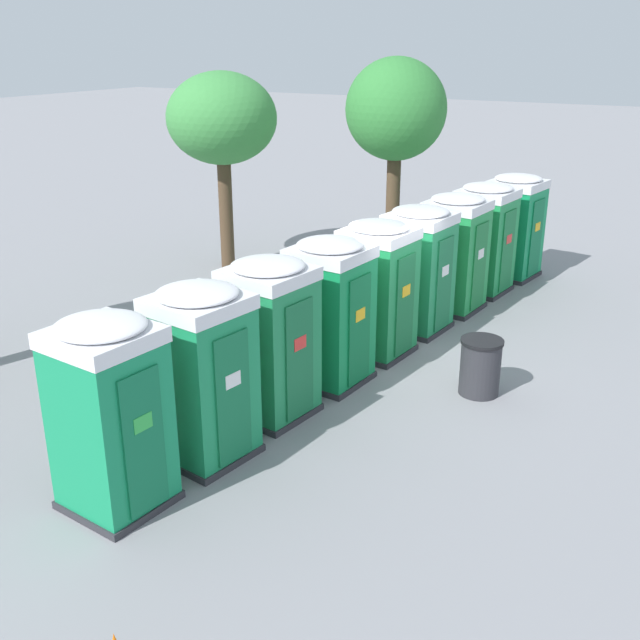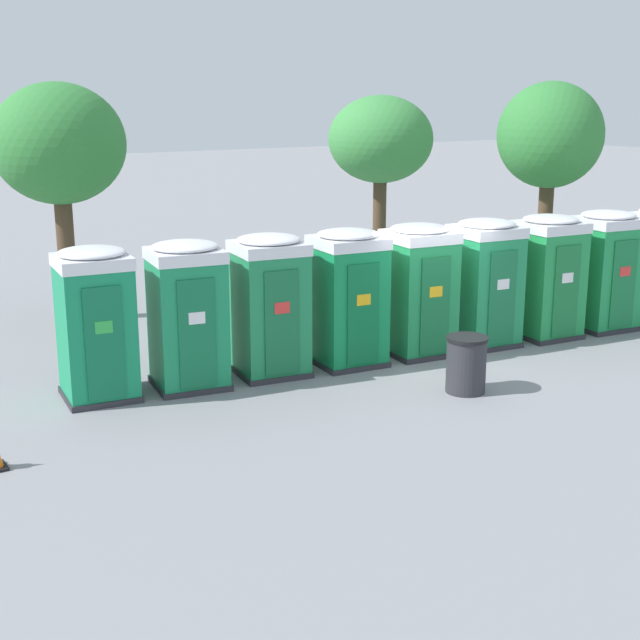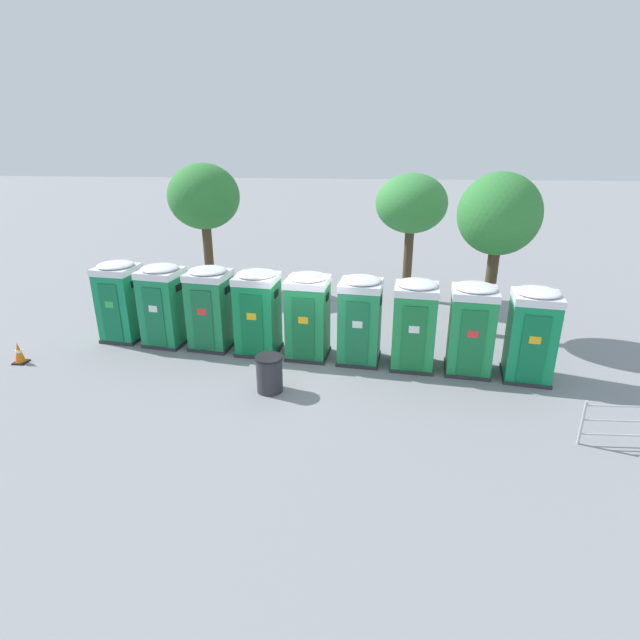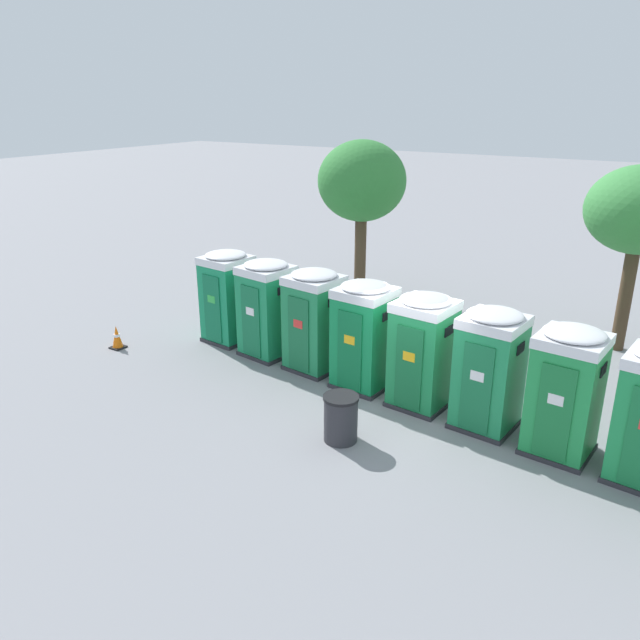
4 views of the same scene
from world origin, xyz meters
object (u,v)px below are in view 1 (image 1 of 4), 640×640
(portapotty_6, at_px, (455,253))
(trash_can, at_px, (480,366))
(portapotty_2, at_px, (270,338))
(street_tree_0, at_px, (222,120))
(portapotty_3, at_px, (330,312))
(portapotty_4, at_px, (378,288))
(portapotty_7, at_px, (484,238))
(portapotty_8, at_px, (514,226))
(portapotty_5, at_px, (418,269))
(street_tree_2, at_px, (396,112))
(portapotty_1, at_px, (202,373))
(portapotty_0, at_px, (110,414))

(portapotty_6, distance_m, trash_can, 4.27)
(portapotty_2, height_order, street_tree_0, street_tree_0)
(portapotty_3, bearing_deg, portapotty_4, -6.56)
(portapotty_7, relative_size, portapotty_8, 1.00)
(portapotty_2, distance_m, portapotty_8, 9.19)
(portapotty_2, bearing_deg, portapotty_5, -7.53)
(portapotty_8, relative_size, street_tree_2, 0.49)
(portapotty_1, distance_m, portapotty_3, 3.06)
(portapotty_1, xyz_separation_m, portapotty_6, (7.60, -0.96, -0.00))
(street_tree_0, distance_m, street_tree_2, 4.29)
(portapotty_2, relative_size, portapotty_6, 1.00)
(portapotty_5, height_order, trash_can, portapotty_5)
(portapotty_5, distance_m, street_tree_0, 6.68)
(portapotty_3, bearing_deg, portapotty_6, -7.39)
(portapotty_0, xyz_separation_m, portapotty_2, (3.04, -0.38, -0.00))
(portapotty_7, bearing_deg, street_tree_2, 69.01)
(portapotty_7, distance_m, street_tree_0, 6.94)
(portapotty_6, relative_size, portapotty_7, 1.00)
(portapotty_6, xyz_separation_m, street_tree_0, (0.25, 6.20, 2.44))
(portapotty_5, xyz_separation_m, portapotty_7, (3.04, -0.41, -0.00))
(portapotty_0, relative_size, portapotty_4, 1.00)
(portapotty_0, xyz_separation_m, trash_can, (5.33, -3.04, -0.79))
(portapotty_0, height_order, portapotty_4, same)
(portapotty_5, bearing_deg, portapotty_6, -8.69)
(portapotty_1, relative_size, portapotty_8, 1.00)
(portapotty_1, bearing_deg, portapotty_2, -4.87)
(portapotty_1, bearing_deg, portapotty_5, -6.87)
(street_tree_2, bearing_deg, trash_can, -145.10)
(portapotty_2, relative_size, portapotty_8, 1.00)
(portapotty_8, height_order, street_tree_2, street_tree_2)
(portapotty_7, bearing_deg, portapotty_1, 172.87)
(portapotty_4, relative_size, trash_can, 2.62)
(street_tree_0, bearing_deg, portapotty_5, -106.44)
(portapotty_4, height_order, street_tree_2, street_tree_2)
(street_tree_2, bearing_deg, portapotty_3, -164.19)
(street_tree_0, bearing_deg, portapotty_0, -151.95)
(portapotty_4, bearing_deg, portapotty_0, 172.53)
(portapotty_5, bearing_deg, street_tree_2, 30.13)
(portapotty_0, xyz_separation_m, portapotty_7, (10.63, -1.39, -0.00))
(trash_can, bearing_deg, street_tree_2, 34.90)
(portapotty_4, distance_m, street_tree_0, 7.08)
(street_tree_0, relative_size, trash_can, 5.04)
(portapotty_6, xyz_separation_m, portapotty_7, (1.52, -0.18, -0.00))
(portapotty_2, bearing_deg, portapotty_4, -7.83)
(portapotty_2, distance_m, portapotty_6, 6.13)
(street_tree_0, height_order, street_tree_2, street_tree_2)
(portapotty_1, height_order, street_tree_0, street_tree_0)
(portapotty_0, height_order, portapotty_7, same)
(trash_can, bearing_deg, street_tree_0, 63.38)
(street_tree_0, distance_m, trash_can, 9.54)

